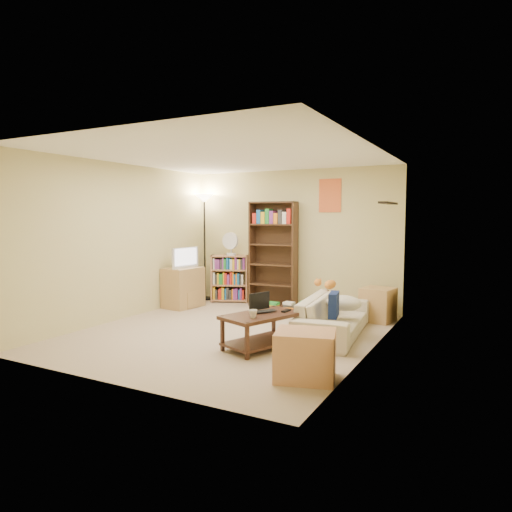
% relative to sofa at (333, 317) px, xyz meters
% --- Properties ---
extents(room, '(4.50, 4.54, 2.52)m').
position_rel_sofa_xyz_m(room, '(-1.36, -0.53, 1.35)').
color(room, tan).
rests_on(room, ground).
extents(sofa, '(2.00, 1.11, 0.54)m').
position_rel_sofa_xyz_m(sofa, '(0.00, 0.00, 0.00)').
color(sofa, '#BAB29A').
rests_on(sofa, ground).
extents(navy_pillow, '(0.18, 0.37, 0.32)m').
position_rel_sofa_xyz_m(navy_pillow, '(0.13, -0.39, 0.25)').
color(navy_pillow, navy).
rests_on(navy_pillow, sofa).
extents(cream_blanket, '(0.50, 0.36, 0.21)m').
position_rel_sofa_xyz_m(cream_blanket, '(0.13, 0.06, 0.19)').
color(cream_blanket, beige).
rests_on(cream_blanket, sofa).
extents(tabby_cat, '(0.43, 0.19, 0.15)m').
position_rel_sofa_xyz_m(tabby_cat, '(-0.31, 0.68, 0.34)').
color(tabby_cat, orange).
rests_on(tabby_cat, sofa).
extents(coffee_table, '(0.87, 1.12, 0.44)m').
position_rel_sofa_xyz_m(coffee_table, '(-0.61, -1.01, 0.02)').
color(coffee_table, '#3D2317').
rests_on(coffee_table, ground).
extents(laptop, '(0.48, 0.47, 0.02)m').
position_rel_sofa_xyz_m(laptop, '(-0.57, -0.94, 0.18)').
color(laptop, black).
rests_on(laptop, coffee_table).
extents(laptop_screen, '(0.13, 0.31, 0.22)m').
position_rel_sofa_xyz_m(laptop_screen, '(-0.70, -0.88, 0.30)').
color(laptop_screen, white).
rests_on(laptop_screen, laptop).
extents(mug, '(0.17, 0.17, 0.10)m').
position_rel_sofa_xyz_m(mug, '(-0.59, -1.26, 0.22)').
color(mug, silver).
rests_on(mug, coffee_table).
extents(tv_remote, '(0.07, 0.18, 0.02)m').
position_rel_sofa_xyz_m(tv_remote, '(-0.39, -0.74, 0.18)').
color(tv_remote, black).
rests_on(tv_remote, coffee_table).
extents(tv_stand, '(0.56, 0.73, 0.73)m').
position_rel_sofa_xyz_m(tv_stand, '(-3.06, 0.65, 0.09)').
color(tv_stand, tan).
rests_on(tv_stand, ground).
extents(television, '(0.67, 0.24, 0.37)m').
position_rel_sofa_xyz_m(television, '(-3.06, 0.65, 0.64)').
color(television, black).
rests_on(television, tv_stand).
extents(tall_bookshelf, '(0.88, 0.34, 1.92)m').
position_rel_sofa_xyz_m(tall_bookshelf, '(-1.63, 1.46, 0.75)').
color(tall_bookshelf, '#412819').
rests_on(tall_bookshelf, ground).
extents(short_bookshelf, '(0.76, 0.54, 0.91)m').
position_rel_sofa_xyz_m(short_bookshelf, '(-2.59, 1.51, 0.19)').
color(short_bookshelf, tan).
rests_on(short_bookshelf, ground).
extents(desk_fan, '(0.32, 0.18, 0.44)m').
position_rel_sofa_xyz_m(desk_fan, '(-2.54, 1.46, 0.87)').
color(desk_fan, white).
rests_on(desk_fan, short_bookshelf).
extents(floor_lamp, '(0.35, 0.35, 2.09)m').
position_rel_sofa_xyz_m(floor_lamp, '(-3.16, 1.51, 1.39)').
color(floor_lamp, black).
rests_on(floor_lamp, ground).
extents(side_table, '(0.54, 0.54, 0.53)m').
position_rel_sofa_xyz_m(side_table, '(0.35, 1.18, -0.00)').
color(side_table, tan).
rests_on(side_table, ground).
extents(end_cabinet, '(0.71, 0.64, 0.50)m').
position_rel_sofa_xyz_m(end_cabinet, '(0.29, -1.77, -0.02)').
color(end_cabinet, tan).
rests_on(end_cabinet, ground).
extents(book_stacks, '(0.83, 0.22, 0.25)m').
position_rel_sofa_xyz_m(book_stacks, '(-1.06, 1.00, -0.16)').
color(book_stacks, red).
rests_on(book_stacks, ground).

